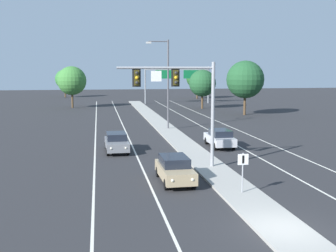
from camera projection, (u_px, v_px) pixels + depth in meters
ground_plane at (282, 231)px, 17.70m from camera, size 260.00×260.00×0.00m
median_island at (190, 150)px, 35.28m from camera, size 2.40×110.00×0.15m
lane_stripe_oncoming_center at (129, 139)px, 41.36m from camera, size 0.14×100.00×0.01m
lane_stripe_receding_center at (220, 136)px, 42.90m from camera, size 0.14×100.00×0.01m
edge_stripe_left at (95, 140)px, 40.81m from camera, size 0.14×100.00×0.01m
edge_stripe_right at (250, 135)px, 43.44m from camera, size 0.14×100.00×0.01m
overhead_signal_mast at (183, 92)px, 27.98m from camera, size 6.65×0.44×7.20m
median_sign_post at (243, 167)px, 22.58m from camera, size 0.60×0.10×2.20m
street_lamp_median at (166, 79)px, 46.92m from camera, size 2.58×0.28×10.00m
car_oncoming_tan at (175, 169)px, 25.31m from camera, size 1.87×4.49×1.58m
car_oncoming_grey at (117, 142)px, 34.70m from camera, size 1.91×4.51×1.58m
car_receding_silver at (220, 138)px, 36.85m from camera, size 1.83×4.47×1.58m
highway_sign_gantry at (177, 73)px, 83.62m from camera, size 13.28×0.42×7.50m
tree_far_right_b at (245, 80)px, 62.35m from camera, size 5.66×5.66×8.19m
tree_far_left_a at (65, 79)px, 102.39m from camera, size 4.75×4.75×6.88m
tree_far_right_a at (197, 78)px, 97.98m from camera, size 5.23×5.23×7.57m
tree_far_right_c at (202, 83)px, 72.85m from camera, size 4.73×4.73×6.84m
tree_far_left_c at (72, 81)px, 74.15m from camera, size 5.15×5.15×7.45m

